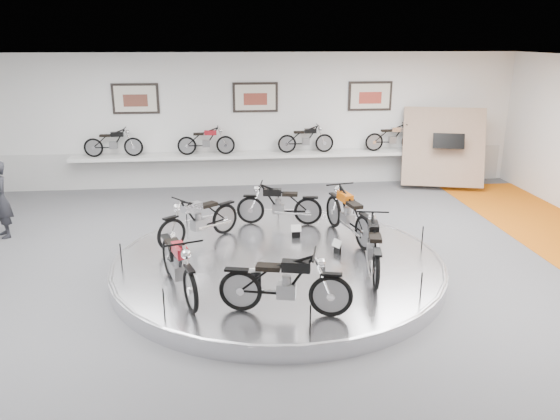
{
  "coord_description": "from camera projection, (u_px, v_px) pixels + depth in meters",
  "views": [
    {
      "loc": [
        -0.99,
        -9.51,
        4.43
      ],
      "look_at": [
        0.07,
        0.6,
        1.19
      ],
      "focal_mm": 35.0,
      "sensor_mm": 36.0,
      "label": 1
    }
  ],
  "objects": [
    {
      "name": "shelf_bike_c",
      "position": [
        306.0,
        141.0,
        16.52
      ],
      "size": [
        1.22,
        0.43,
        0.73
      ],
      "primitive_type": null,
      "color": "black",
      "rests_on": "shelf"
    },
    {
      "name": "bike_f",
      "position": [
        373.0,
        246.0,
        9.87
      ],
      "size": [
        0.94,
        1.85,
        1.04
      ],
      "primitive_type": null,
      "rotation": [
        0.0,
        0.0,
        7.67
      ],
      "color": "black",
      "rests_on": "display_platform"
    },
    {
      "name": "shelf_bike_a",
      "position": [
        113.0,
        144.0,
        15.96
      ],
      "size": [
        1.22,
        0.43,
        0.73
      ],
      "primitive_type": null,
      "color": "black",
      "rests_on": "shelf"
    },
    {
      "name": "shelf_bike_b",
      "position": [
        206.0,
        143.0,
        16.23
      ],
      "size": [
        1.22,
        0.43,
        0.73
      ],
      "primitive_type": null,
      "color": "maroon",
      "rests_on": "shelf"
    },
    {
      "name": "dado_band",
      "position": [
        256.0,
        168.0,
        16.9
      ],
      "size": [
        15.68,
        0.04,
        1.1
      ],
      "primitive_type": "cube",
      "color": "#BCBCBA",
      "rests_on": "floor"
    },
    {
      "name": "poster_center",
      "position": [
        255.0,
        97.0,
        16.23
      ],
      "size": [
        1.35,
        0.06,
        0.88
      ],
      "primitive_type": "cube",
      "color": "beige",
      "rests_on": "wall_back"
    },
    {
      "name": "bike_a",
      "position": [
        348.0,
        213.0,
        11.58
      ],
      "size": [
        1.05,
        1.96,
        1.1
      ],
      "primitive_type": null,
      "rotation": [
        0.0,
        0.0,
        1.79
      ],
      "color": "#D25A0B",
      "rests_on": "display_platform"
    },
    {
      "name": "display_panel",
      "position": [
        443.0,
        147.0,
        16.41
      ],
      "size": [
        2.56,
        1.52,
        2.3
      ],
      "primitive_type": "cube",
      "rotation": [
        -0.35,
        0.0,
        -0.26
      ],
      "color": "gray",
      "rests_on": "floor"
    },
    {
      "name": "floor",
      "position": [
        280.0,
        279.0,
        10.46
      ],
      "size": [
        16.0,
        16.0,
        0.0
      ],
      "primitive_type": "plane",
      "color": "#525254",
      "rests_on": "ground"
    },
    {
      "name": "shelf_bike_d",
      "position": [
        392.0,
        139.0,
        16.79
      ],
      "size": [
        1.22,
        0.43,
        0.73
      ],
      "primitive_type": null,
      "color": "silver",
      "rests_on": "shelf"
    },
    {
      "name": "platform_rim",
      "position": [
        278.0,
        260.0,
        10.66
      ],
      "size": [
        6.4,
        6.4,
        0.1
      ],
      "primitive_type": "torus",
      "color": "#B2B2BA",
      "rests_on": "display_platform"
    },
    {
      "name": "bike_e",
      "position": [
        285.0,
        283.0,
        8.37
      ],
      "size": [
        1.87,
        1.02,
        1.04
      ],
      "primitive_type": null,
      "rotation": [
        0.0,
        0.0,
        6.05
      ],
      "color": "black",
      "rests_on": "display_platform"
    },
    {
      "name": "bike_c",
      "position": [
        199.0,
        219.0,
        11.35
      ],
      "size": [
        1.74,
        1.58,
        1.02
      ],
      "primitive_type": null,
      "rotation": [
        0.0,
        0.0,
        3.83
      ],
      "color": "silver",
      "rests_on": "display_platform"
    },
    {
      "name": "ceiling",
      "position": [
        280.0,
        63.0,
        9.24
      ],
      "size": [
        16.0,
        16.0,
        0.0
      ],
      "primitive_type": "plane",
      "rotation": [
        3.14,
        0.0,
        0.0
      ],
      "color": "white",
      "rests_on": "wall_back"
    },
    {
      "name": "bike_b",
      "position": [
        279.0,
        204.0,
        12.44
      ],
      "size": [
        1.74,
        0.86,
        0.98
      ],
      "primitive_type": null,
      "rotation": [
        0.0,
        0.0,
        2.97
      ],
      "color": "black",
      "rests_on": "display_platform"
    },
    {
      "name": "visitor",
      "position": [
        0.0,
        200.0,
        12.4
      ],
      "size": [
        0.7,
        0.77,
        1.77
      ],
      "primitive_type": "imported",
      "rotation": [
        0.0,
        0.0,
        -1.01
      ],
      "color": "black",
      "rests_on": "floor"
    },
    {
      "name": "shelf",
      "position": [
        257.0,
        155.0,
        16.5
      ],
      "size": [
        11.0,
        0.55,
        0.1
      ],
      "primitive_type": "cube",
      "color": "silver",
      "rests_on": "wall_back"
    },
    {
      "name": "wall_back",
      "position": [
        256.0,
        121.0,
        16.48
      ],
      "size": [
        16.0,
        0.0,
        16.0
      ],
      "primitive_type": "plane",
      "rotation": [
        1.57,
        0.0,
        0.0
      ],
      "color": "silver",
      "rests_on": "floor"
    },
    {
      "name": "poster_right",
      "position": [
        370.0,
        96.0,
        16.58
      ],
      "size": [
        1.35,
        0.06,
        0.88
      ],
      "primitive_type": "cube",
      "color": "beige",
      "rests_on": "wall_back"
    },
    {
      "name": "display_platform",
      "position": [
        278.0,
        265.0,
        10.7
      ],
      "size": [
        6.4,
        6.4,
        0.3
      ],
      "primitive_type": "cylinder",
      "color": "silver",
      "rests_on": "floor"
    },
    {
      "name": "bike_d",
      "position": [
        178.0,
        263.0,
        9.05
      ],
      "size": [
        1.19,
        1.94,
        1.07
      ],
      "primitive_type": null,
      "rotation": [
        0.0,
        0.0,
        5.03
      ],
      "color": "maroon",
      "rests_on": "display_platform"
    },
    {
      "name": "poster_left",
      "position": [
        135.0,
        99.0,
        15.88
      ],
      "size": [
        1.35,
        0.06,
        0.88
      ],
      "primitive_type": "cube",
      "color": "beige",
      "rests_on": "wall_back"
    }
  ]
}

